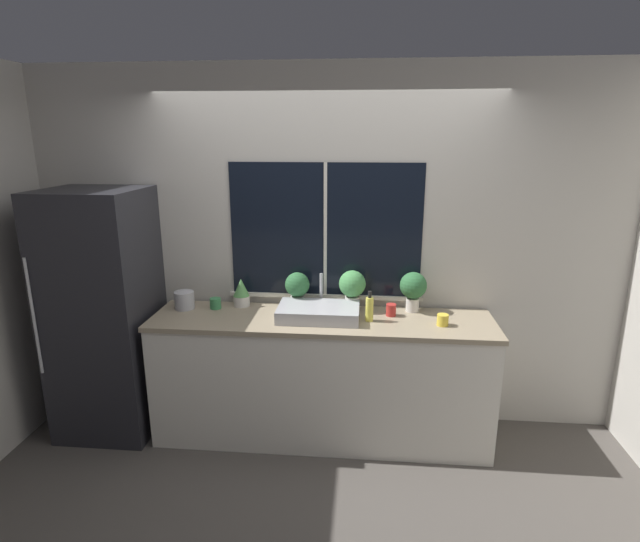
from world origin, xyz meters
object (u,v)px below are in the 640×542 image
at_px(potted_plant_center_right, 352,286).
at_px(mug_yellow, 443,320).
at_px(sink, 319,312).
at_px(potted_plant_center_left, 297,287).
at_px(refrigerator, 107,313).
at_px(potted_plant_far_right, 413,288).
at_px(soap_bottle, 369,309).
at_px(mug_red, 391,310).
at_px(kettle, 184,299).
at_px(mug_green, 215,303).
at_px(potted_plant_far_left, 241,292).

relative_size(potted_plant_center_right, mug_yellow, 3.78).
xyz_separation_m(sink, potted_plant_center_left, (-0.18, 0.21, 0.12)).
xyz_separation_m(refrigerator, potted_plant_center_right, (1.82, 0.19, 0.20)).
bearing_deg(potted_plant_far_right, soap_bottle, -144.03).
distance_m(potted_plant_center_right, mug_yellow, 0.70).
relative_size(potted_plant_center_left, mug_red, 3.13).
xyz_separation_m(soap_bottle, mug_yellow, (0.50, -0.04, -0.05)).
distance_m(soap_bottle, kettle, 1.39).
bearing_deg(mug_green, potted_plant_far_left, 23.45).
relative_size(mug_yellow, kettle, 0.54).
relative_size(potted_plant_center_left, mug_green, 3.29).
height_order(refrigerator, soap_bottle, refrigerator).
xyz_separation_m(potted_plant_far_left, mug_red, (1.13, -0.11, -0.06)).
bearing_deg(refrigerator, sink, -0.49).
bearing_deg(potted_plant_center_left, mug_green, -172.66).
xyz_separation_m(potted_plant_center_left, mug_yellow, (1.04, -0.27, -0.12)).
bearing_deg(potted_plant_center_left, potted_plant_center_right, 0.00).
xyz_separation_m(mug_green, kettle, (-0.23, -0.02, 0.03)).
distance_m(refrigerator, potted_plant_far_right, 2.29).
bearing_deg(mug_red, refrigerator, -177.81).
distance_m(refrigerator, mug_red, 2.11).
bearing_deg(mug_yellow, mug_red, 155.20).
bearing_deg(refrigerator, potted_plant_far_left, 11.12).
bearing_deg(sink, potted_plant_center_left, 131.09).
bearing_deg(mug_red, potted_plant_far_right, 34.93).
height_order(potted_plant_center_right, mug_green, potted_plant_center_right).
distance_m(potted_plant_center_left, mug_green, 0.63).
height_order(soap_bottle, mug_red, soap_bottle).
relative_size(potted_plant_center_right, mug_red, 3.42).
height_order(potted_plant_center_left, mug_green, potted_plant_center_left).
bearing_deg(kettle, potted_plant_center_left, 6.76).
distance_m(potted_plant_center_right, potted_plant_far_right, 0.45).
relative_size(potted_plant_far_left, potted_plant_center_right, 0.72).
bearing_deg(mug_green, potted_plant_center_right, 4.41).
distance_m(sink, potted_plant_center_right, 0.34).
bearing_deg(soap_bottle, kettle, 174.59).
height_order(potted_plant_center_left, potted_plant_center_right, potted_plant_center_right).
height_order(potted_plant_far_right, mug_red, potted_plant_far_right).
relative_size(potted_plant_far_left, kettle, 1.46).
xyz_separation_m(potted_plant_center_left, mug_red, (0.70, -0.11, -0.12)).
bearing_deg(soap_bottle, mug_yellow, -4.64).
height_order(potted_plant_center_left, kettle, potted_plant_center_left).
relative_size(potted_plant_center_right, mug_green, 3.60).
bearing_deg(mug_red, mug_green, 178.53).
bearing_deg(kettle, potted_plant_far_left, 13.60).
xyz_separation_m(soap_bottle, mug_red, (0.16, 0.12, -0.05)).
height_order(mug_green, kettle, kettle).
relative_size(refrigerator, potted_plant_far_right, 6.18).
xyz_separation_m(sink, kettle, (-1.02, 0.11, 0.03)).
height_order(potted_plant_center_right, kettle, potted_plant_center_right).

